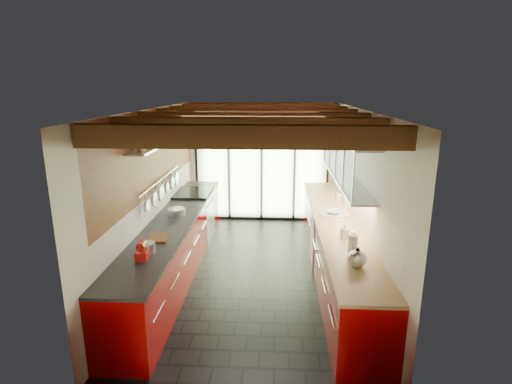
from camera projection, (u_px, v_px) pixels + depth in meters
The scene contains 18 objects.
ground at pixel (255, 272), 6.48m from camera, with size 5.50×5.50×0.00m, color black.
room_shell at pixel (255, 173), 6.06m from camera, with size 5.50×5.50×5.50m.
ceiling_beams at pixel (256, 117), 6.22m from camera, with size 3.14×5.06×4.90m.
glass_door at pixel (262, 147), 8.66m from camera, with size 2.95×0.10×2.90m.
left_counter at pixel (176, 245), 6.43m from camera, with size 0.68×5.00×0.92m.
range_stove at pixel (194, 216), 7.83m from camera, with size 0.66×0.90×0.97m.
right_counter at pixel (335, 248), 6.30m from camera, with size 0.68×5.00×0.92m.
sink_assembly at pixel (334, 210), 6.56m from camera, with size 0.45×0.52×0.43m.
upper_cabinets_right at pixel (347, 158), 6.23m from camera, with size 0.34×3.00×3.00m.
left_wall_fixtures at pixel (163, 160), 6.34m from camera, with size 0.28×2.60×0.96m.
stand_mixer at pixel (143, 251), 4.80m from camera, with size 0.16×0.26×0.22m.
pot_large at pixel (147, 248), 4.97m from camera, with size 0.20×0.20×0.13m, color silver.
pot_small at pixel (177, 212), 6.42m from camera, with size 0.28×0.28×0.11m, color silver.
cutting_board at pixel (158, 238), 5.43m from camera, with size 0.26×0.37×0.03m, color brown.
kettle at pixel (357, 257), 4.57m from camera, with size 0.27×0.30×0.25m.
paper_towel at pixel (353, 246), 4.86m from camera, with size 0.12×0.12×0.31m.
soap_bottle at pixel (345, 231), 5.45m from camera, with size 0.09×0.09×0.19m, color silver.
bowl at pixel (334, 212), 6.50m from camera, with size 0.20×0.20×0.05m, color silver.
Camera 1 is at (0.33, -5.92, 2.93)m, focal length 28.00 mm.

